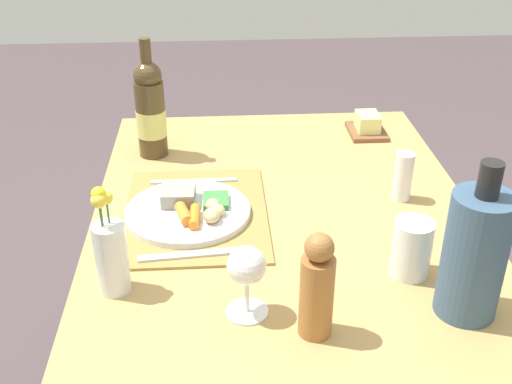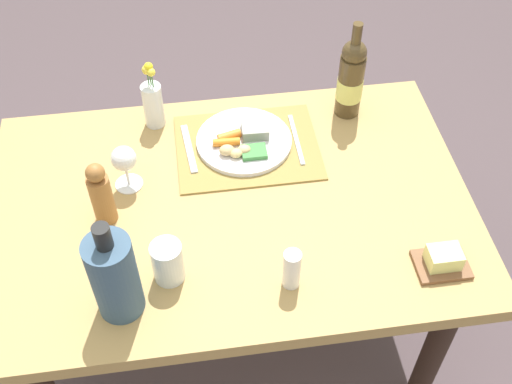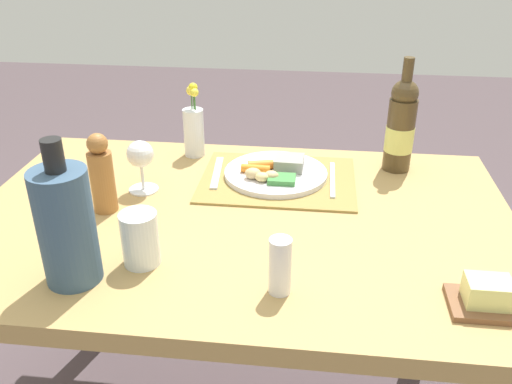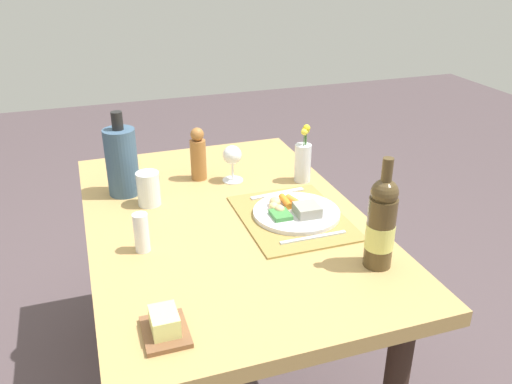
{
  "view_description": "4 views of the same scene",
  "coord_description": "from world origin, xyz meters",
  "views": [
    {
      "loc": [
        1.13,
        -0.14,
        1.44
      ],
      "look_at": [
        0.04,
        -0.07,
        0.83
      ],
      "focal_mm": 44.41,
      "sensor_mm": 36.0,
      "label": 1
    },
    {
      "loc": [
        0.09,
        1.11,
        2.0
      ],
      "look_at": [
        -0.06,
        0.07,
        0.82
      ],
      "focal_mm": 44.82,
      "sensor_mm": 36.0,
      "label": 2
    },
    {
      "loc": [
        -0.17,
        1.1,
        1.35
      ],
      "look_at": [
        -0.04,
        0.06,
        0.8
      ],
      "focal_mm": 38.25,
      "sensor_mm": 36.0,
      "label": 3
    },
    {
      "loc": [
        -1.44,
        0.39,
        1.51
      ],
      "look_at": [
        -0.04,
        -0.09,
        0.8
      ],
      "focal_mm": 37.5,
      "sensor_mm": 36.0,
      "label": 4
    }
  ],
  "objects": [
    {
      "name": "wine_bottle",
      "position": [
        -0.39,
        -0.31,
        0.83
      ],
      "size": [
        0.08,
        0.08,
        0.31
      ],
      "color": "#4B3A20",
      "rests_on": "dining_table"
    },
    {
      "name": "knife",
      "position": [
        0.09,
        -0.21,
        0.72
      ],
      "size": [
        0.04,
        0.2,
        0.0
      ],
      "primitive_type": "cube",
      "rotation": [
        0.0,
        0.0,
        0.09
      ],
      "color": "silver",
      "rests_on": "placemat"
    },
    {
      "name": "flower_vase",
      "position": [
        0.18,
        -0.34,
        0.79
      ],
      "size": [
        0.06,
        0.06,
        0.21
      ],
      "color": "silver",
      "rests_on": "dining_table"
    },
    {
      "name": "placemat",
      "position": [
        -0.07,
        -0.2,
        0.71
      ],
      "size": [
        0.41,
        0.31,
        0.01
      ],
      "primitive_type": "cube",
      "color": "olive",
      "rests_on": "dining_table"
    },
    {
      "name": "wine_glass",
      "position": [
        0.27,
        -0.1,
        0.8
      ],
      "size": [
        0.08,
        0.08,
        0.13
      ],
      "color": "white",
      "rests_on": "dining_table"
    },
    {
      "name": "pepper_mill",
      "position": [
        0.32,
        0.01,
        0.8
      ],
      "size": [
        0.06,
        0.06,
        0.2
      ],
      "color": "#9F6632",
      "rests_on": "dining_table"
    },
    {
      "name": "salt_shaker",
      "position": [
        -0.11,
        0.27,
        0.77
      ],
      "size": [
        0.04,
        0.04,
        0.11
      ],
      "primitive_type": "cylinder",
      "color": "white",
      "rests_on": "dining_table"
    },
    {
      "name": "dining_table",
      "position": [
        0.0,
        0.0,
        0.62
      ],
      "size": [
        1.28,
        0.85,
        0.71
      ],
      "color": "tan",
      "rests_on": "ground_plane"
    },
    {
      "name": "water_tumbler",
      "position": [
        0.17,
        0.21,
        0.76
      ],
      "size": [
        0.08,
        0.08,
        0.11
      ],
      "color": "silver",
      "rests_on": "dining_table"
    },
    {
      "name": "fork",
      "position": [
        -0.22,
        -0.2,
        0.72
      ],
      "size": [
        0.01,
        0.21,
        0.0
      ],
      "primitive_type": "cube",
      "rotation": [
        0.0,
        0.0,
        -0.0
      ],
      "color": "silver",
      "rests_on": "placemat"
    },
    {
      "name": "dinner_plate",
      "position": [
        -0.07,
        -0.21,
        0.73
      ],
      "size": [
        0.27,
        0.27,
        0.05
      ],
      "color": "silver",
      "rests_on": "placemat"
    },
    {
      "name": "butter_dish",
      "position": [
        -0.49,
        0.28,
        0.73
      ],
      "size": [
        0.13,
        0.1,
        0.06
      ],
      "color": "brown",
      "rests_on": "dining_table"
    },
    {
      "name": "cooler_bottle",
      "position": [
        0.28,
        0.28,
        0.83
      ],
      "size": [
        0.11,
        0.11,
        0.29
      ],
      "color": "#39546E",
      "rests_on": "dining_table"
    }
  ]
}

